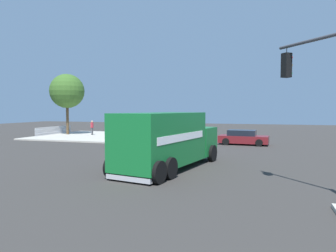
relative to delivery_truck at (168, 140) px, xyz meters
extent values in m
plane|color=#33302D|center=(-2.72, -0.33, -1.55)|extent=(100.00, 100.00, 0.00)
cube|color=#B2ADA0|center=(-16.12, -13.73, -1.48)|extent=(12.17, 12.17, 0.14)
cube|color=#146B2D|center=(0.66, -0.13, 0.12)|extent=(6.34, 3.48, 2.64)
cube|color=#146B2D|center=(-3.36, 0.64, -0.35)|extent=(2.32, 2.71, 1.70)
cube|color=black|center=(-4.20, 0.80, -0.01)|extent=(0.46, 2.00, 0.88)
cube|color=#B2B2B7|center=(3.51, -0.67, -1.36)|extent=(0.63, 2.30, 0.21)
cube|color=white|center=(0.44, -1.32, 0.25)|extent=(4.95, 0.96, 0.36)
cube|color=white|center=(0.89, 1.06, 0.25)|extent=(4.95, 0.96, 0.36)
cylinder|color=black|center=(-3.54, -0.58, -1.05)|extent=(1.03, 0.46, 1.00)
cylinder|color=black|center=(-3.08, 1.85, -1.05)|extent=(1.03, 0.46, 1.00)
cylinder|color=black|center=(1.80, -1.61, -1.05)|extent=(1.03, 0.46, 1.00)
cylinder|color=black|center=(2.27, 0.83, -1.05)|extent=(1.03, 0.46, 1.00)
cylinder|color=black|center=(2.83, -1.81, -1.05)|extent=(1.03, 0.46, 1.00)
cylinder|color=black|center=(3.30, 0.63, -1.05)|extent=(1.03, 0.46, 1.00)
cylinder|color=#38383D|center=(3.82, 6.81, 4.07)|extent=(3.27, 2.84, 0.12)
cylinder|color=#38383D|center=(2.49, 5.66, 3.94)|extent=(0.03, 0.03, 0.25)
cube|color=black|center=(2.49, 5.66, 3.34)|extent=(0.42, 0.42, 0.95)
sphere|color=red|center=(2.37, 5.80, 3.66)|extent=(0.20, 0.20, 0.20)
sphere|color=#EFA314|center=(2.37, 5.80, 3.35)|extent=(0.20, 0.20, 0.20)
sphere|color=#19CC4C|center=(2.37, 5.80, 3.04)|extent=(0.20, 0.20, 0.20)
cube|color=navy|center=(-12.71, -3.30, -1.02)|extent=(2.05, 1.63, 0.50)
cube|color=navy|center=(-12.60, -4.90, -0.72)|extent=(2.06, 1.83, 1.10)
cube|color=black|center=(-12.60, -4.90, -0.43)|extent=(1.89, 1.55, 0.48)
cube|color=navy|center=(-12.47, -6.74, -0.99)|extent=(2.08, 2.13, 0.55)
cylinder|color=black|center=(-13.70, -3.50, -1.17)|extent=(0.29, 0.77, 0.76)
cylinder|color=black|center=(-11.69, -3.37, -1.17)|extent=(0.29, 0.77, 0.76)
cylinder|color=black|center=(-13.47, -6.93, -1.17)|extent=(0.29, 0.77, 0.76)
cylinder|color=black|center=(-11.46, -6.79, -1.17)|extent=(0.29, 0.77, 0.76)
cube|color=maroon|center=(-12.82, 3.06, -1.06)|extent=(2.08, 4.41, 0.65)
cube|color=black|center=(-12.83, 2.91, -0.49)|extent=(1.74, 2.51, 0.50)
cylinder|color=black|center=(-13.64, 4.53, -1.24)|extent=(0.24, 0.63, 0.62)
cylinder|color=black|center=(-11.80, 4.41, -1.24)|extent=(0.24, 0.63, 0.62)
cylinder|color=black|center=(-13.83, 1.70, -1.24)|extent=(0.24, 0.63, 0.62)
cylinder|color=black|center=(-11.99, 1.58, -1.24)|extent=(0.24, 0.63, 0.62)
cylinder|color=#4C4C51|center=(-16.63, -14.59, -0.99)|extent=(0.14, 0.14, 0.83)
cylinder|color=#4C4C51|center=(-16.46, -14.57, -0.99)|extent=(0.14, 0.14, 0.83)
cube|color=#BF333F|center=(-16.55, -14.58, -0.26)|extent=(0.37, 0.27, 0.63)
sphere|color=tan|center=(-16.55, -14.58, 0.16)|extent=(0.23, 0.23, 0.23)
cylinder|color=#BF333F|center=(-16.76, -14.62, -0.23)|extent=(0.09, 0.09, 0.56)
cylinder|color=#BF333F|center=(-16.33, -14.55, -0.23)|extent=(0.09, 0.09, 0.56)
cube|color=silver|center=(-19.36, -19.56, -0.93)|extent=(0.08, 0.04, 0.95)
cube|color=silver|center=(-19.18, -19.56, -0.93)|extent=(0.08, 0.04, 0.95)
cube|color=silver|center=(-19.00, -19.56, -0.93)|extent=(0.08, 0.04, 0.95)
cube|color=silver|center=(-18.82, -19.56, -0.93)|extent=(0.08, 0.04, 0.95)
cube|color=silver|center=(-18.64, -19.56, -0.93)|extent=(0.08, 0.04, 0.95)
cube|color=silver|center=(-18.46, -19.56, -0.93)|extent=(0.08, 0.04, 0.95)
cube|color=silver|center=(-18.28, -19.56, -0.93)|extent=(0.08, 0.04, 0.95)
cube|color=silver|center=(-18.10, -19.56, -0.93)|extent=(0.08, 0.04, 0.95)
cube|color=silver|center=(-17.92, -19.56, -0.93)|extent=(0.08, 0.04, 0.95)
cube|color=silver|center=(-17.74, -19.56, -0.93)|extent=(0.08, 0.04, 0.95)
cube|color=silver|center=(-17.56, -19.56, -0.93)|extent=(0.08, 0.04, 0.95)
cube|color=silver|center=(-17.38, -19.56, -0.93)|extent=(0.08, 0.04, 0.95)
cube|color=silver|center=(-17.20, -19.56, -0.93)|extent=(0.08, 0.04, 0.95)
cube|color=silver|center=(-17.02, -19.56, -0.93)|extent=(0.08, 0.04, 0.95)
cube|color=silver|center=(-16.84, -19.56, -0.93)|extent=(0.08, 0.04, 0.95)
cube|color=silver|center=(-16.66, -19.56, -0.93)|extent=(0.08, 0.04, 0.95)
cube|color=silver|center=(-16.48, -19.56, -0.93)|extent=(0.08, 0.04, 0.95)
cube|color=silver|center=(-16.30, -19.56, -0.93)|extent=(0.08, 0.04, 0.95)
cube|color=silver|center=(-16.12, -19.56, -0.93)|extent=(0.08, 0.04, 0.95)
cube|color=silver|center=(-15.94, -19.56, -0.93)|extent=(0.08, 0.04, 0.95)
cube|color=silver|center=(-15.76, -19.56, -0.93)|extent=(0.08, 0.04, 0.95)
cube|color=silver|center=(-15.58, -19.56, -0.93)|extent=(0.08, 0.04, 0.95)
cube|color=silver|center=(-15.40, -19.56, -0.93)|extent=(0.08, 0.04, 0.95)
cube|color=silver|center=(-15.22, -19.56, -0.93)|extent=(0.08, 0.04, 0.95)
cube|color=silver|center=(-15.04, -19.56, -0.93)|extent=(0.08, 0.04, 0.95)
cube|color=silver|center=(-14.86, -19.56, -0.93)|extent=(0.08, 0.04, 0.95)
cube|color=silver|center=(-14.68, -19.56, -0.93)|extent=(0.08, 0.04, 0.95)
cube|color=silver|center=(-14.50, -19.56, -0.93)|extent=(0.08, 0.04, 0.95)
cube|color=silver|center=(-14.32, -19.56, -0.93)|extent=(0.08, 0.04, 0.95)
cube|color=silver|center=(-14.14, -19.56, -0.93)|extent=(0.08, 0.04, 0.95)
cube|color=silver|center=(-13.96, -19.56, -0.93)|extent=(0.08, 0.04, 0.95)
cube|color=silver|center=(-13.78, -19.56, -0.93)|extent=(0.08, 0.04, 0.95)
cube|color=silver|center=(-13.60, -19.56, -0.93)|extent=(0.08, 0.04, 0.95)
cube|color=silver|center=(-13.42, -19.56, -0.93)|extent=(0.08, 0.04, 0.95)
cube|color=silver|center=(-13.24, -19.56, -0.93)|extent=(0.08, 0.04, 0.95)
cube|color=silver|center=(-13.06, -19.56, -0.93)|extent=(0.08, 0.04, 0.95)
cube|color=silver|center=(-12.88, -19.56, -0.93)|extent=(0.08, 0.04, 0.95)
cube|color=silver|center=(-16.12, -19.58, -0.70)|extent=(6.58, 0.03, 0.07)
cube|color=silver|center=(-16.12, -19.58, -1.12)|extent=(6.58, 0.03, 0.07)
cylinder|color=brown|center=(-16.45, -17.88, 0.43)|extent=(0.32, 0.32, 3.67)
sphere|color=#386023|center=(-16.45, -17.88, 3.79)|extent=(4.09, 4.09, 4.09)
camera|label=1|loc=(15.60, 4.92, 1.63)|focal=33.25mm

